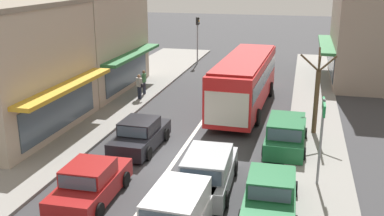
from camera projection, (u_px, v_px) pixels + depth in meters
name	position (u px, v px, depth m)	size (l,w,h in m)	color
ground_plane	(176.00, 159.00, 20.38)	(140.00, 140.00, 0.00)	#353538
lane_centre_line	(196.00, 130.00, 24.08)	(0.20, 28.00, 0.01)	silver
sidewalk_left	(96.00, 109.00, 27.48)	(5.20, 44.00, 0.14)	gray
kerb_right	(315.00, 126.00, 24.50)	(2.80, 44.00, 0.12)	gray
shopfront_mid_block	(76.00, 41.00, 31.38)	(8.53, 9.11, 6.87)	#B2A38E
city_bus	(245.00, 79.00, 27.28)	(3.03, 10.94, 3.23)	red
sedan_behind_bus_mid	(140.00, 135.00, 21.44)	(1.97, 4.24, 1.47)	black
wagon_adjacent_lane_trail	(179.00, 210.00, 14.57)	(2.06, 4.56, 1.58)	silver
wagon_queue_gap_filler	(208.00, 171.00, 17.38)	(2.05, 4.55, 1.58)	#9EA3A8
sedan_adjacent_lane_lead	(91.00, 184.00, 16.58)	(1.96, 4.23, 1.47)	maroon
parked_sedan_kerb_front	(270.00, 194.00, 15.79)	(1.96, 4.23, 1.47)	#1E6638
parked_wagon_kerb_second	(286.00, 134.00, 21.36)	(2.00, 4.53, 1.58)	#1E6638
traffic_light_downstreet	(198.00, 32.00, 40.38)	(0.33, 0.24, 4.20)	gray
directional_road_sign	(322.00, 123.00, 17.02)	(0.10, 1.40, 3.60)	gray
street_tree_right	(317.00, 95.00, 22.80)	(1.80, 1.63, 4.45)	brown
pedestrian_with_handbag_near	(139.00, 85.00, 29.11)	(0.64, 0.44, 1.63)	#232838
pedestrian_browsing_midblock	(144.00, 81.00, 30.31)	(0.24, 0.57, 1.63)	#232838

